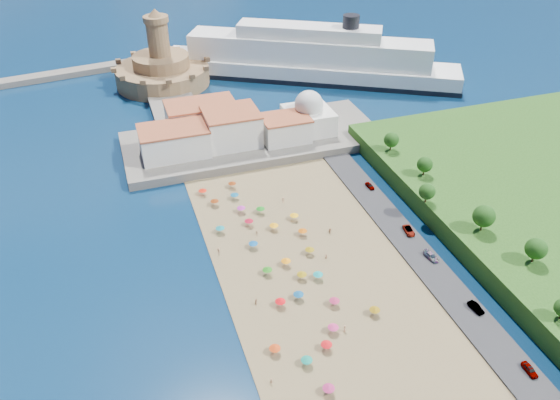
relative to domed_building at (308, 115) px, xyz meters
name	(u,v)px	position (x,y,z in m)	size (l,w,h in m)	color
ground	(297,284)	(-30.00, -71.00, -8.97)	(700.00, 700.00, 0.00)	#071938
terrace	(253,140)	(-20.00, 2.00, -7.47)	(90.00, 36.00, 3.00)	#59544C
jetty	(175,109)	(-42.00, 37.00, -7.77)	(18.00, 70.00, 2.40)	#59544C
waterfront_buildings	(216,128)	(-33.05, 2.64, -1.10)	(57.00, 29.00, 11.00)	silver
domed_building	(308,115)	(0.00, 0.00, 0.00)	(16.00, 16.00, 15.00)	silver
fortress	(162,69)	(-42.00, 67.00, -2.29)	(40.00, 40.00, 32.40)	#99734C
cruise_ship	(308,60)	(20.33, 53.06, -0.41)	(125.10, 82.02, 28.92)	black
beach_parasols	(299,301)	(-32.31, -78.83, -6.83)	(30.49, 116.32, 2.20)	gray
beachgoers	(299,296)	(-31.43, -76.23, -7.83)	(34.57, 88.01, 1.90)	tan
parked_cars	(434,259)	(6.00, -74.99, -7.58)	(3.09, 77.26, 1.44)	gray
hillside_trees	(495,232)	(19.36, -78.84, 0.94)	(16.03, 105.48, 7.41)	#382314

